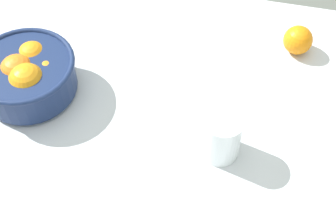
% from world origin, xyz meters
% --- Properties ---
extents(ground_plane, '(1.31, 1.02, 0.03)m').
position_xyz_m(ground_plane, '(0.00, 0.00, -0.01)').
color(ground_plane, silver).
extents(fruit_bowl, '(0.22, 0.22, 0.11)m').
position_xyz_m(fruit_bowl, '(-0.29, 0.08, 0.06)').
color(fruit_bowl, navy).
rests_on(fruit_bowl, ground_plane).
extents(juice_glass, '(0.08, 0.08, 0.11)m').
position_xyz_m(juice_glass, '(0.15, 0.01, 0.05)').
color(juice_glass, white).
rests_on(juice_glass, ground_plane).
extents(loose_orange_1, '(0.07, 0.07, 0.07)m').
position_xyz_m(loose_orange_1, '(0.29, 0.34, 0.04)').
color(loose_orange_1, orange).
rests_on(loose_orange_1, ground_plane).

